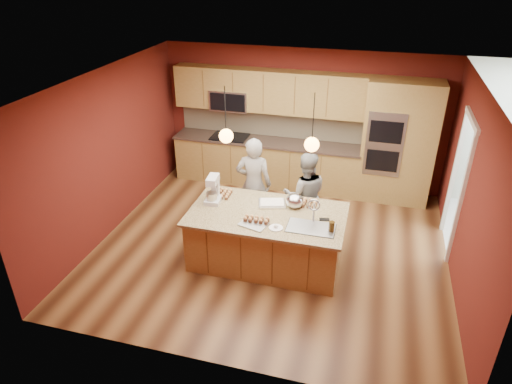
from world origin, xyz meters
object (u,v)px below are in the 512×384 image
(person_right, at_px, (305,195))
(stand_mixer, at_px, (213,191))
(island, at_px, (268,237))
(mixing_bowl, at_px, (295,201))
(person_left, at_px, (254,184))

(person_right, bearing_deg, stand_mixer, 16.08)
(person_right, bearing_deg, island, 51.31)
(island, bearing_deg, mixing_bowl, 40.29)
(island, xyz_separation_m, stand_mixer, (-0.90, 0.13, 0.60))
(person_left, distance_m, stand_mixer, 0.91)
(island, height_order, mixing_bowl, island)
(stand_mixer, xyz_separation_m, mixing_bowl, (1.24, 0.16, -0.08))
(stand_mixer, distance_m, mixing_bowl, 1.25)
(person_left, distance_m, person_right, 0.87)
(stand_mixer, height_order, mixing_bowl, stand_mixer)
(stand_mixer, bearing_deg, mixing_bowl, 1.98)
(person_right, bearing_deg, person_left, -14.78)
(person_right, relative_size, mixing_bowl, 5.56)
(island, relative_size, stand_mixer, 5.42)
(stand_mixer, bearing_deg, person_left, 55.74)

